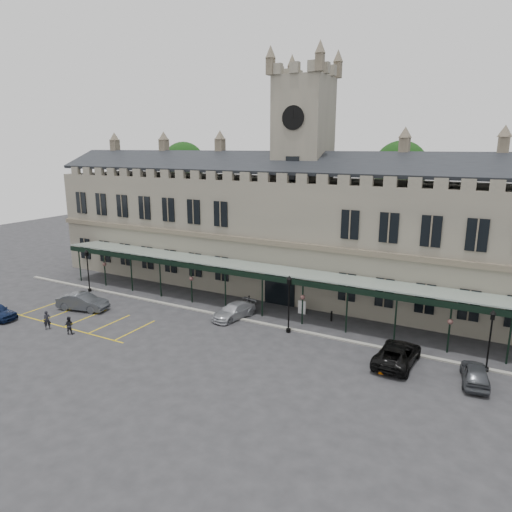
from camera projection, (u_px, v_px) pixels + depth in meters
The scene contains 21 objects.
ground at pixel (220, 345), 36.16m from camera, with size 140.00×140.00×0.00m, color #28282B.
station_building at pixel (301, 232), 48.24m from camera, with size 60.00×10.36×17.30m.
clock_tower at pixel (302, 169), 46.76m from camera, with size 5.60×5.60×24.80m.
canopy at pixel (264, 291), 41.97m from camera, with size 50.00×4.10×4.30m.
kerb at pixel (253, 321), 40.84m from camera, with size 60.00×0.40×0.12m, color gray.
parking_markings at pixel (81, 320), 41.38m from camera, with size 16.00×6.00×0.01m, color gold, non-canonical shape.
tree_behind_left at pixel (184, 165), 64.73m from camera, with size 6.00×6.00×16.00m.
tree_behind_mid at pixel (400, 170), 50.80m from camera, with size 6.00×6.00×16.00m.
lamp_post_left at pixel (88, 267), 48.89m from camera, with size 0.44×0.44×4.68m.
lamp_post_mid at pixel (289, 299), 37.94m from camera, with size 0.47×0.47×5.01m.
lamp_post_right at pixel (490, 335), 31.31m from camera, with size 0.43×0.43×4.56m.
traffic_cone at pixel (382, 369), 31.58m from camera, with size 0.43×0.43×0.68m.
sign_board at pixel (302, 308), 42.73m from camera, with size 0.75×0.07×1.29m.
bollard_left at pixel (249, 300), 45.39m from camera, with size 0.16×0.16×0.88m, color black.
bollard_right at pixel (331, 316), 41.00m from camera, with size 0.17×0.17×0.94m, color black.
car_left_b at pixel (83, 302), 43.77m from camera, with size 1.72×4.93×1.62m, color #3A3D42.
car_taxi at pixel (234, 311), 41.70m from camera, with size 1.91×4.71×1.37m, color #A5A7AD.
car_van at pixel (397, 354), 32.88m from camera, with size 2.54×5.50×1.53m, color black.
car_right_a at pixel (475, 374), 30.15m from camera, with size 1.66×4.13×1.41m, color #3A3D42.
person_a at pixel (47, 320), 39.13m from camera, with size 0.59×0.39×1.63m, color black.
person_b at pixel (69, 325), 38.13m from camera, with size 0.75×0.58×1.54m, color black.
Camera 1 is at (18.52, -28.07, 15.33)m, focal length 32.00 mm.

